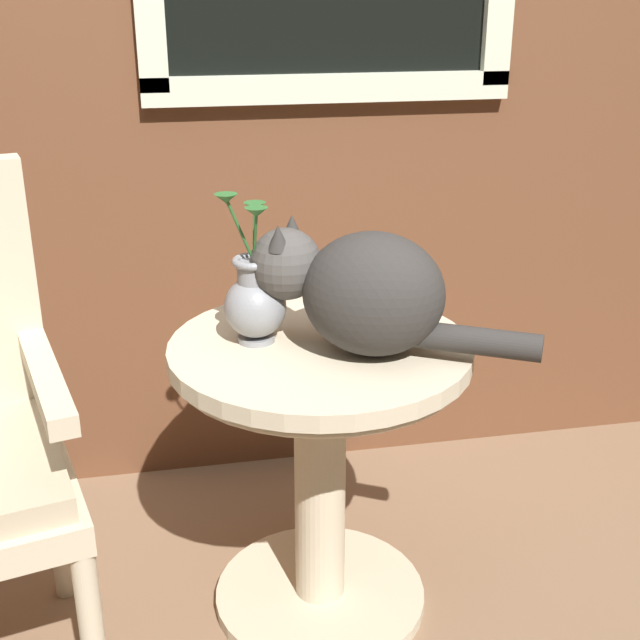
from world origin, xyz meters
name	(u,v)px	position (x,y,z in m)	size (l,w,h in m)	color
wicker_side_table	(320,431)	(0.13, 0.16, 0.44)	(0.61, 0.61, 0.64)	beige
cat	(363,290)	(0.21, 0.11, 0.77)	(0.52, 0.35, 0.25)	#33302D
pewter_vase_with_ivy	(255,298)	(0.01, 0.19, 0.74)	(0.14, 0.14, 0.31)	gray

